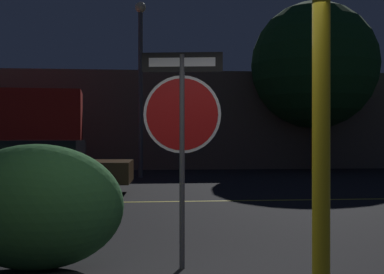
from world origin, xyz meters
The scene contains 8 objects.
road_center_stripe centered at (0.00, 7.63, 0.00)m, with size 43.69×0.12×0.01m, color gold.
stop_sign centered at (0.35, 1.62, 1.72)m, with size 0.90×0.18×2.43m.
yellow_pole_right centered at (1.24, -0.42, 1.37)m, with size 0.14×0.14×2.74m, color yellow.
hedge_bush_2 centered at (-1.27, 1.72, 0.70)m, with size 1.94×1.00×1.40m, color #2D6633.
passing_car_2 centered at (-2.62, 9.48, 0.69)m, with size 4.89×2.15×1.37m.
street_lamp centered at (-0.02, 14.41, 3.71)m, with size 0.38×0.38×6.16m.
tree_1 centered at (7.39, 17.74, 4.47)m, with size 5.40×5.40×7.18m.
building_backdrop centered at (-0.04, 20.35, 2.14)m, with size 35.91×3.51×4.29m, color #6B5B4C.
Camera 1 is at (-0.16, -4.36, 1.50)m, focal length 50.00 mm.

